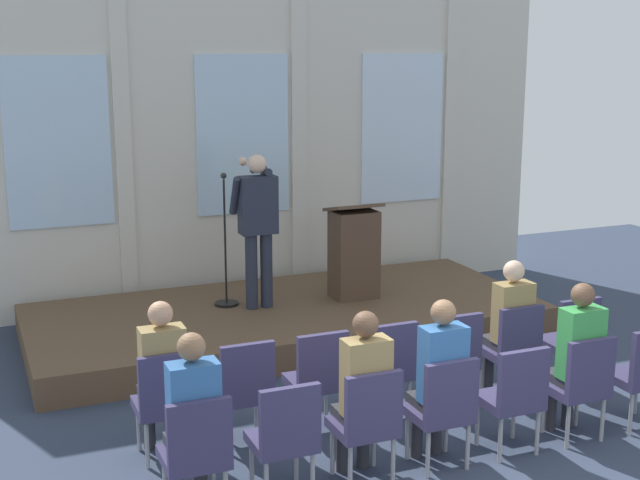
% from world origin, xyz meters
% --- Properties ---
extents(rear_partition, '(8.52, 0.14, 4.57)m').
position_xyz_m(rear_partition, '(0.04, 6.25, 2.28)').
color(rear_partition, beige).
rests_on(rear_partition, ground).
extents(stage_platform, '(5.82, 2.54, 0.33)m').
position_xyz_m(stage_platform, '(0.00, 4.69, 0.17)').
color(stage_platform, brown).
rests_on(stage_platform, ground).
extents(speaker, '(0.51, 0.69, 1.77)m').
position_xyz_m(speaker, '(-0.30, 4.77, 1.36)').
color(speaker, '#232838').
rests_on(speaker, stage_platform).
extents(mic_stand, '(0.28, 0.28, 1.55)m').
position_xyz_m(mic_stand, '(-0.62, 4.99, 0.67)').
color(mic_stand, black).
rests_on(mic_stand, stage_platform).
extents(lectern, '(0.60, 0.48, 1.16)m').
position_xyz_m(lectern, '(0.89, 4.74, 0.89)').
color(lectern, '#4C3828').
rests_on(lectern, stage_platform).
extents(chair_r0_c0, '(0.46, 0.44, 0.94)m').
position_xyz_m(chair_r0_c0, '(-1.99, 2.06, 0.53)').
color(chair_r0_c0, '#99999E').
rests_on(chair_r0_c0, ground).
extents(audience_r0_c0, '(0.36, 0.39, 1.33)m').
position_xyz_m(audience_r0_c0, '(-1.99, 2.15, 0.74)').
color(audience_r0_c0, '#2D2D33').
rests_on(audience_r0_c0, ground).
extents(chair_r0_c1, '(0.46, 0.44, 0.94)m').
position_xyz_m(chair_r0_c1, '(-1.33, 2.06, 0.53)').
color(chair_r0_c1, '#99999E').
rests_on(chair_r0_c1, ground).
extents(chair_r0_c2, '(0.46, 0.44, 0.94)m').
position_xyz_m(chair_r0_c2, '(-0.66, 2.06, 0.53)').
color(chair_r0_c2, '#99999E').
rests_on(chair_r0_c2, ground).
extents(chair_r0_c3, '(0.46, 0.44, 0.94)m').
position_xyz_m(chair_r0_c3, '(0.00, 2.06, 0.53)').
color(chair_r0_c3, '#99999E').
rests_on(chair_r0_c3, ground).
extents(chair_r0_c4, '(0.46, 0.44, 0.94)m').
position_xyz_m(chair_r0_c4, '(0.66, 2.06, 0.53)').
color(chair_r0_c4, '#99999E').
rests_on(chair_r0_c4, ground).
extents(chair_r0_c5, '(0.46, 0.44, 0.94)m').
position_xyz_m(chair_r0_c5, '(1.33, 2.06, 0.53)').
color(chair_r0_c5, '#99999E').
rests_on(chair_r0_c5, ground).
extents(audience_r0_c5, '(0.36, 0.39, 1.35)m').
position_xyz_m(audience_r0_c5, '(1.33, 2.14, 0.75)').
color(audience_r0_c5, '#2D2D33').
rests_on(audience_r0_c5, ground).
extents(chair_r0_c6, '(0.46, 0.44, 0.94)m').
position_xyz_m(chair_r0_c6, '(1.99, 2.06, 0.53)').
color(chair_r0_c6, '#99999E').
rests_on(chair_r0_c6, ground).
extents(chair_r1_c0, '(0.46, 0.44, 0.94)m').
position_xyz_m(chair_r1_c0, '(-1.99, 1.08, 0.53)').
color(chair_r1_c0, '#99999E').
rests_on(chair_r1_c0, ground).
extents(audience_r1_c0, '(0.36, 0.39, 1.38)m').
position_xyz_m(audience_r1_c0, '(-1.99, 1.16, 0.76)').
color(audience_r1_c0, '#2D2D33').
rests_on(audience_r1_c0, ground).
extents(chair_r1_c1, '(0.46, 0.44, 0.94)m').
position_xyz_m(chair_r1_c1, '(-1.33, 1.08, 0.53)').
color(chair_r1_c1, '#99999E').
rests_on(chair_r1_c1, ground).
extents(chair_r1_c2, '(0.46, 0.44, 0.94)m').
position_xyz_m(chair_r1_c2, '(-0.66, 1.08, 0.53)').
color(chair_r1_c2, '#99999E').
rests_on(chair_r1_c2, ground).
extents(audience_r1_c2, '(0.36, 0.39, 1.38)m').
position_xyz_m(audience_r1_c2, '(-0.66, 1.16, 0.76)').
color(audience_r1_c2, '#2D2D33').
rests_on(audience_r1_c2, ground).
extents(chair_r1_c3, '(0.46, 0.44, 0.94)m').
position_xyz_m(chair_r1_c3, '(0.00, 1.08, 0.53)').
color(chair_r1_c3, '#99999E').
rests_on(chair_r1_c3, ground).
extents(audience_r1_c3, '(0.36, 0.39, 1.39)m').
position_xyz_m(audience_r1_c3, '(0.00, 1.16, 0.77)').
color(audience_r1_c3, '#2D2D33').
rests_on(audience_r1_c3, ground).
extents(chair_r1_c4, '(0.46, 0.44, 0.94)m').
position_xyz_m(chair_r1_c4, '(0.66, 1.08, 0.53)').
color(chair_r1_c4, '#99999E').
rests_on(chair_r1_c4, ground).
extents(chair_r1_c5, '(0.46, 0.44, 0.94)m').
position_xyz_m(chair_r1_c5, '(1.33, 1.08, 0.53)').
color(chair_r1_c5, '#99999E').
rests_on(chair_r1_c5, ground).
extents(audience_r1_c5, '(0.36, 0.39, 1.38)m').
position_xyz_m(audience_r1_c5, '(1.33, 1.16, 0.76)').
color(audience_r1_c5, '#2D2D33').
rests_on(audience_r1_c5, ground).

